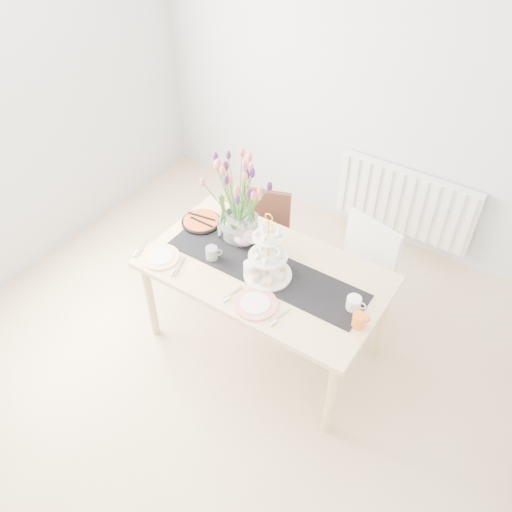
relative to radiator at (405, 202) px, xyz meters
The scene contains 16 objects.
room_shell 2.40m from the radiator, 102.86° to the right, with size 4.50×4.50×4.50m.
radiator is the anchor object (origin of this frame).
dining_table 1.67m from the radiator, 103.32° to the right, with size 1.60×0.90×0.75m.
chair_brown 1.25m from the radiator, 129.96° to the right, with size 0.49×0.49×0.75m.
chair_white 1.04m from the radiator, 86.99° to the right, with size 0.53×0.53×0.89m.
table_runner 1.68m from the radiator, 103.32° to the right, with size 1.40×0.35×0.01m, color black.
tulip_vase 1.76m from the radiator, 116.07° to the right, with size 0.73×0.73×0.63m.
cake_stand 1.74m from the radiator, 101.36° to the right, with size 0.31×0.31×0.46m.
teapot 1.65m from the radiator, 113.15° to the right, with size 0.24×0.20×0.16m, color white, non-canonical shape.
cream_jug 1.66m from the radiator, 81.02° to the right, with size 0.09×0.09×0.09m, color white.
tart_tin 1.81m from the radiator, 124.88° to the right, with size 0.28×0.28×0.03m.
mug_grey 1.90m from the radiator, 113.07° to the right, with size 0.08×0.08×0.10m, color gray.
mug_white 1.79m from the radiator, 104.35° to the right, with size 0.08×0.08×0.10m, color white.
mug_orange 1.78m from the radiator, 78.80° to the right, with size 0.08×0.08×0.09m, color orange.
plate_left 2.19m from the radiator, 118.31° to the right, with size 0.26×0.26×0.01m, color white.
plate_right 1.95m from the radiator, 97.71° to the right, with size 0.27×0.27×0.01m, color silver.
Camera 1 is at (1.49, -1.58, 3.22)m, focal length 38.00 mm.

